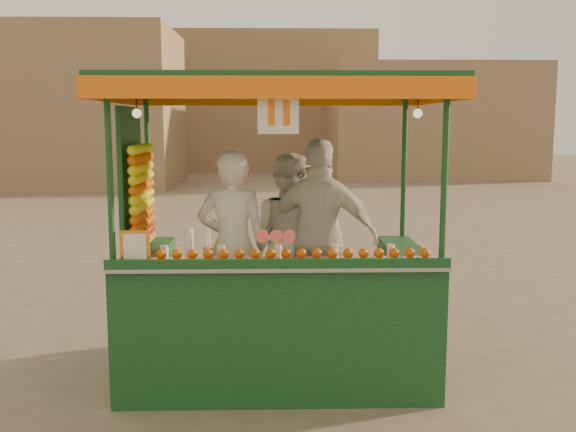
{
  "coord_description": "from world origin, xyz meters",
  "views": [
    {
      "loc": [
        -0.27,
        -5.88,
        2.4
      ],
      "look_at": [
        -0.11,
        0.18,
        1.54
      ],
      "focal_mm": 40.55,
      "sensor_mm": 36.0,
      "label": 1
    }
  ],
  "objects_px": {
    "juice_cart": "(269,284)",
    "vendor_right": "(321,237)",
    "vendor_left": "(233,246)",
    "vendor_middle": "(289,240)"
  },
  "relations": [
    {
      "from": "vendor_right",
      "to": "vendor_left",
      "type": "bearing_deg",
      "value": 25.96
    },
    {
      "from": "juice_cart",
      "to": "vendor_right",
      "type": "bearing_deg",
      "value": 31.8
    },
    {
      "from": "juice_cart",
      "to": "vendor_right",
      "type": "distance_m",
      "value": 0.71
    },
    {
      "from": "juice_cart",
      "to": "vendor_middle",
      "type": "height_order",
      "value": "juice_cart"
    },
    {
      "from": "juice_cart",
      "to": "vendor_left",
      "type": "xyz_separation_m",
      "value": [
        -0.35,
        0.15,
        0.34
      ]
    },
    {
      "from": "vendor_middle",
      "to": "vendor_right",
      "type": "relative_size",
      "value": 0.92
    },
    {
      "from": "vendor_left",
      "to": "vendor_middle",
      "type": "height_order",
      "value": "vendor_left"
    },
    {
      "from": "juice_cart",
      "to": "vendor_middle",
      "type": "distance_m",
      "value": 0.71
    },
    {
      "from": "vendor_left",
      "to": "vendor_middle",
      "type": "relative_size",
      "value": 1.03
    },
    {
      "from": "vendor_right",
      "to": "vendor_middle",
      "type": "bearing_deg",
      "value": -28.63
    }
  ]
}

